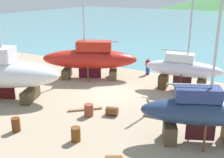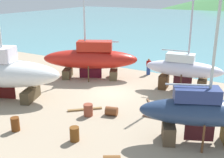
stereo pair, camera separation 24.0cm
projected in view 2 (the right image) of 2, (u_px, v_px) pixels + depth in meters
The scene contains 13 objects.
ground_plane at pixel (89, 106), 21.15m from camera, with size 43.78×43.78×0.00m, color tan.
sea_water at pixel (223, 25), 69.04m from camera, with size 147.00×94.61×0.01m, color teal.
sailboat_large_starboard at pixel (91, 58), 27.35m from camera, with size 9.39×6.34×14.95m.
sailboat_mid_port at pixel (183, 69), 23.92m from camera, with size 6.72×2.56×10.19m.
sailboat_small_center at pixel (201, 112), 15.61m from camera, with size 7.12×4.57×12.00m.
worker at pixel (149, 66), 28.75m from camera, with size 0.48×0.48×1.70m.
barrel_tipped_left at pixel (88, 110), 19.47m from camera, with size 0.64×0.64×0.86m, color brown.
barrel_ochre at pixel (15, 124), 17.40m from camera, with size 0.53×0.53×0.90m, color #603011.
barrel_tar_black at pixel (112, 111), 19.59m from camera, with size 0.62×0.62×0.84m, color brown.
barrel_rust_mid at pixel (75, 134), 16.24m from camera, with size 0.56×0.56×0.87m, color brown.
timber_long_fore at pixel (85, 109), 20.49m from camera, with size 2.53×0.23×0.12m, color olive.
timber_short_skew at pixel (151, 106), 21.06m from camera, with size 2.82×0.13×0.11m, color brown.
timber_plank_far at pixel (151, 117), 19.29m from camera, with size 1.26×0.21×0.10m, color brown.
Camera 2 is at (11.35, -19.28, 8.49)m, focal length 44.73 mm.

